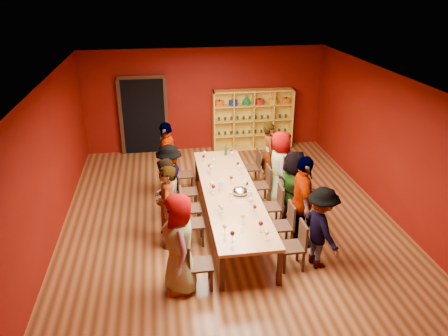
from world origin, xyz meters
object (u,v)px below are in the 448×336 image
Objects in this scene: person_left_0 at (179,244)px; person_right_1 at (302,202)px; chair_person_right_3 at (264,183)px; person_right_3 at (280,167)px; person_left_1 at (167,207)px; wine_bottle at (226,151)px; person_left_2 at (165,195)px; chair_person_right_0 at (297,243)px; person_right_0 at (321,228)px; tasting_table at (230,193)px; person_right_4 at (269,153)px; chair_person_right_2 at (275,204)px; chair_person_right_1 at (285,223)px; chair_person_left_2 at (187,206)px; person_right_2 at (293,188)px; chair_person_left_0 at (195,262)px; chair_person_left_3 at (184,190)px; person_left_4 at (167,158)px; chair_person_left_1 at (189,221)px; chair_person_right_4 at (254,165)px; shelving_unit at (252,116)px; person_left_3 at (170,179)px; chair_person_left_4 at (181,172)px; spittoon_bowl at (240,191)px.

person_right_1 is (2.37, 0.99, 0.05)m from person_left_0.
person_right_3 is (0.37, 0.00, 0.36)m from chair_person_right_3.
wine_bottle is (1.53, 2.63, 0.03)m from person_left_1.
chair_person_right_0 is (2.24, -1.66, -0.28)m from person_left_2.
tasting_table is at bearing 26.10° from person_right_0.
person_right_4 reaches higher than wine_bottle.
chair_person_right_2 is at bearing 4.37° from person_right_0.
chair_person_right_1 is at bearing -48.00° from tasting_table.
person_right_4 reaches higher than chair_person_left_2.
person_right_2 is at bearing 75.90° from chair_person_right_0.
chair_person_left_3 is at bearing 90.00° from chair_person_left_0.
person_right_0 reaches higher than chair_person_right_3.
chair_person_left_1 is at bearing 20.27° from person_left_4.
chair_person_left_1 is 0.54× the size of person_right_2.
chair_person_right_4 is (2.07, 3.81, -0.38)m from person_left_0.
chair_person_right_4 is (2.24, 1.87, -0.28)m from person_left_2.
person_left_0 is 1.96× the size of chair_person_right_2.
tasting_table is at bearing 4.06° from chair_person_left_2.
chair_person_left_0 is at bearing -114.47° from tasting_table.
shelving_unit reaches higher than person_right_0.
person_left_0 reaches higher than person_right_0.
chair_person_right_0 is 0.48× the size of person_right_1.
shelving_unit reaches higher than chair_person_right_2.
person_right_3 is (0.07, 1.78, -0.06)m from person_right_1.
person_right_2 is 1.85× the size of chair_person_right_3.
wine_bottle is at bearing 87.22° from person_right_4.
person_left_3 is at bearing 102.82° from person_right_3.
chair_person_left_3 is at bearing 152.66° from chair_person_right_2.
person_right_3 is at bearing 78.20° from chair_person_right_1.
chair_person_left_3 is (0.00, 0.76, 0.00)m from chair_person_left_2.
shelving_unit is 2.70× the size of chair_person_right_1.
person_right_3 is 1.08× the size of person_right_4.
person_left_4 is 3.42m from chair_person_right_1.
person_left_4 is at bearing 50.43° from person_right_1.
person_left_3 is (-1.21, 0.70, 0.08)m from tasting_table.
person_left_0 is 1.99m from chair_person_left_2.
person_right_0 is 1.73× the size of chair_person_right_3.
shelving_unit is at bearing 84.78° from chair_person_right_1.
chair_person_right_1 is (1.82, -2.65, 0.00)m from chair_person_left_4.
chair_person_right_0 is at bearing -79.44° from wine_bottle.
person_left_3 is 1.75× the size of chair_person_right_0.
chair_person_left_1 and chair_person_left_2 have the same top height.
chair_person_left_0 is 2.28m from person_right_0.
chair_person_right_4 is 0.48m from person_right_4.
person_left_2 is at bearing 176.96° from person_left_0.
person_left_4 is at bearing 97.72° from chair_person_left_1.
chair_person_left_1 is at bearing -156.93° from spittoon_bowl.
person_left_4 is 1.12× the size of person_right_4.
person_right_3 is 1.59m from wine_bottle.
person_right_3 is (-0.05, 2.50, 0.08)m from person_right_0.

